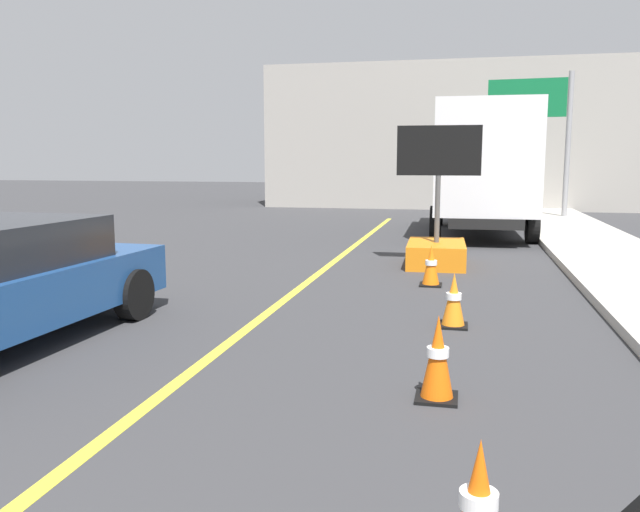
{
  "coord_description": "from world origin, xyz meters",
  "views": [
    {
      "loc": [
        2.53,
        1.38,
        2.04
      ],
      "look_at": [
        1.35,
        6.66,
        1.23
      ],
      "focal_mm": 36.07,
      "sensor_mm": 36.0,
      "label": 1
    }
  ],
  "objects_px": {
    "box_truck": "(482,167)",
    "traffic_cone_mid_lane": "(438,358)",
    "arrow_board_trailer": "(436,241)",
    "traffic_cone_far_lane": "(454,300)",
    "traffic_cone_curbside": "(431,266)",
    "traffic_cone_near_sign": "(478,510)",
    "highway_guide_sign": "(545,119)"
  },
  "relations": [
    {
      "from": "box_truck",
      "to": "traffic_cone_mid_lane",
      "type": "xyz_separation_m",
      "value": [
        -0.63,
        -12.89,
        -1.5
      ]
    },
    {
      "from": "traffic_cone_far_lane",
      "to": "arrow_board_trailer",
      "type": "bearing_deg",
      "value": 94.96
    },
    {
      "from": "box_truck",
      "to": "traffic_cone_near_sign",
      "type": "relative_size",
      "value": 9.17
    },
    {
      "from": "traffic_cone_near_sign",
      "to": "traffic_cone_mid_lane",
      "type": "xyz_separation_m",
      "value": [
        -0.29,
        2.38,
        0.01
      ]
    },
    {
      "from": "traffic_cone_far_lane",
      "to": "traffic_cone_curbside",
      "type": "xyz_separation_m",
      "value": [
        -0.41,
        2.6,
        -0.0
      ]
    },
    {
      "from": "arrow_board_trailer",
      "to": "traffic_cone_near_sign",
      "type": "xyz_separation_m",
      "value": [
        0.61,
        -9.66,
        -0.13
      ]
    },
    {
      "from": "box_truck",
      "to": "highway_guide_sign",
      "type": "relative_size",
      "value": 1.32
    },
    {
      "from": "traffic_cone_near_sign",
      "to": "traffic_cone_far_lane",
      "type": "height_order",
      "value": "traffic_cone_near_sign"
    },
    {
      "from": "box_truck",
      "to": "traffic_cone_curbside",
      "type": "distance_m",
      "value": 7.97
    },
    {
      "from": "traffic_cone_near_sign",
      "to": "highway_guide_sign",
      "type": "bearing_deg",
      "value": 83.05
    },
    {
      "from": "traffic_cone_mid_lane",
      "to": "traffic_cone_far_lane",
      "type": "relative_size",
      "value": 1.1
    },
    {
      "from": "box_truck",
      "to": "traffic_cone_mid_lane",
      "type": "height_order",
      "value": "box_truck"
    },
    {
      "from": "traffic_cone_near_sign",
      "to": "traffic_cone_mid_lane",
      "type": "distance_m",
      "value": 2.39
    },
    {
      "from": "highway_guide_sign",
      "to": "traffic_cone_curbside",
      "type": "xyz_separation_m",
      "value": [
        -3.1,
        -12.98,
        -3.09
      ]
    },
    {
      "from": "highway_guide_sign",
      "to": "traffic_cone_near_sign",
      "type": "bearing_deg",
      "value": -96.95
    },
    {
      "from": "arrow_board_trailer",
      "to": "traffic_cone_curbside",
      "type": "relative_size",
      "value": 4.01
    },
    {
      "from": "box_truck",
      "to": "traffic_cone_far_lane",
      "type": "relative_size",
      "value": 9.74
    },
    {
      "from": "traffic_cone_near_sign",
      "to": "traffic_cone_far_lane",
      "type": "relative_size",
      "value": 1.06
    },
    {
      "from": "box_truck",
      "to": "traffic_cone_near_sign",
      "type": "xyz_separation_m",
      "value": [
        -0.34,
        -15.27,
        -1.52
      ]
    },
    {
      "from": "traffic_cone_near_sign",
      "to": "traffic_cone_curbside",
      "type": "bearing_deg",
      "value": 94.6
    },
    {
      "from": "traffic_cone_near_sign",
      "to": "traffic_cone_curbside",
      "type": "distance_m",
      "value": 7.53
    },
    {
      "from": "arrow_board_trailer",
      "to": "traffic_cone_far_lane",
      "type": "height_order",
      "value": "arrow_board_trailer"
    },
    {
      "from": "highway_guide_sign",
      "to": "box_truck",
      "type": "bearing_deg",
      "value": -112.45
    },
    {
      "from": "traffic_cone_far_lane",
      "to": "traffic_cone_curbside",
      "type": "bearing_deg",
      "value": 98.84
    },
    {
      "from": "arrow_board_trailer",
      "to": "box_truck",
      "type": "distance_m",
      "value": 5.85
    },
    {
      "from": "box_truck",
      "to": "traffic_cone_curbside",
      "type": "relative_size",
      "value": 9.78
    },
    {
      "from": "arrow_board_trailer",
      "to": "traffic_cone_mid_lane",
      "type": "xyz_separation_m",
      "value": [
        0.32,
        -7.29,
        -0.12
      ]
    },
    {
      "from": "highway_guide_sign",
      "to": "traffic_cone_curbside",
      "type": "distance_m",
      "value": 13.7
    },
    {
      "from": "traffic_cone_far_lane",
      "to": "traffic_cone_curbside",
      "type": "relative_size",
      "value": 1.0
    },
    {
      "from": "highway_guide_sign",
      "to": "traffic_cone_near_sign",
      "type": "distance_m",
      "value": 20.86
    },
    {
      "from": "arrow_board_trailer",
      "to": "traffic_cone_near_sign",
      "type": "relative_size",
      "value": 3.76
    },
    {
      "from": "traffic_cone_mid_lane",
      "to": "traffic_cone_curbside",
      "type": "bearing_deg",
      "value": 93.49
    }
  ]
}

